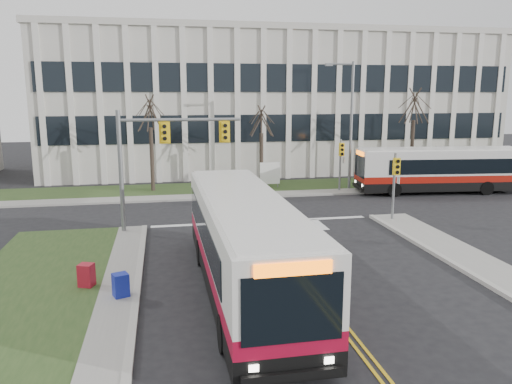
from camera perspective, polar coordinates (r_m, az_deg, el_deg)
The scene contains 17 objects.
ground at distance 20.06m, azimuth 5.20°, elevation -9.23°, with size 120.00×120.00×0.00m, color black.
sidewalk_west at distance 14.89m, azimuth -17.01°, elevation -17.00°, with size 1.20×26.00×0.14m, color #9E9B93.
sidewalk_cross at distance 35.48m, azimuth 6.32°, elevation -0.10°, with size 44.00×1.60×0.14m, color #9E9B93.
building_lawn at distance 38.12m, azimuth 5.10°, elevation 0.69°, with size 44.00×5.00×0.12m, color #2C451D.
office_building at distance 49.15m, azimuth 1.39°, elevation 10.06°, with size 40.00×16.00×12.00m, color beige.
mast_arm_signal at distance 25.38m, azimuth -11.52°, elevation 4.81°, with size 6.11×0.38×6.20m.
signal_pole_near at distance 28.24m, azimuth 15.61°, elevation 1.66°, with size 0.34×0.39×3.80m.
signal_pole_far at distance 35.97m, azimuth 9.67°, elevation 3.89°, with size 0.34×0.39×3.80m.
streetlight at distance 36.78m, azimuth 10.60°, elevation 8.23°, with size 2.15×0.25×9.20m.
directory_sign at distance 36.85m, azimuth 1.59°, elevation 2.12°, with size 1.50×0.12×2.00m.
tree_left at distance 36.10m, azimuth -12.01°, elevation 8.63°, with size 1.80×1.80×7.70m.
tree_mid at distance 37.03m, azimuth 0.63°, elevation 7.95°, with size 1.80×1.80×6.82m.
tree_right at distance 40.88m, azimuth 17.65°, elevation 9.18°, with size 1.80×1.80×8.25m.
bus_main at distance 17.64m, azimuth -1.36°, elevation -6.23°, with size 2.76×12.76×3.40m, color silver, non-canonical shape.
bus_cross at distance 37.83m, azimuth 20.26°, elevation 2.27°, with size 2.54×11.70×3.12m, color silver, non-canonical shape.
newspaper_box_blue at distance 17.99m, azimuth -15.19°, elevation -10.42°, with size 0.50×0.45×0.95m, color #16249C.
newspaper_box_red at distance 19.29m, azimuth -18.80°, elevation -9.14°, with size 0.50×0.45×0.95m, color #A91527.
Camera 1 is at (-5.22, -18.06, 6.99)m, focal length 35.00 mm.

